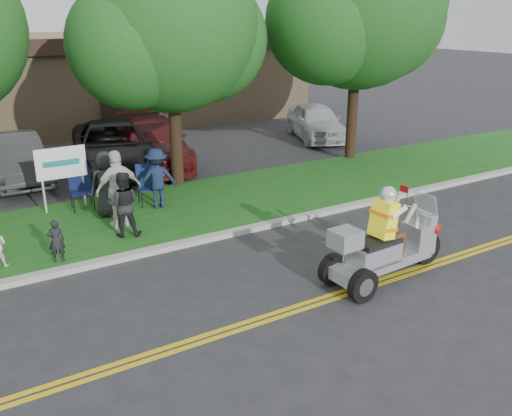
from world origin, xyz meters
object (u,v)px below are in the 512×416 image
trike_scooter (385,248)px  parked_car_mid (113,147)px  lawn_chair_a (148,182)px  parked_car_left (15,158)px  spectator_adult_right (119,189)px  parked_car_far_right (316,122)px  lawn_chair_b (80,185)px  parked_car_right (152,143)px  spectator_adult_mid (123,204)px

trike_scooter → parked_car_mid: bearing=98.0°
lawn_chair_a → parked_car_left: 5.10m
spectator_adult_right → parked_car_far_right: size_ratio=0.44×
parked_car_far_right → lawn_chair_b: bearing=-139.6°
parked_car_mid → parked_car_right: (1.35, -0.03, -0.02)m
parked_car_left → parked_car_mid: bearing=-6.0°
spectator_adult_mid → parked_car_left: spectator_adult_mid is taller
parked_car_left → parked_car_mid: 2.99m
lawn_chair_b → parked_car_mid: (1.95, 3.53, 0.07)m
lawn_chair_a → spectator_adult_mid: (-1.27, -1.88, 0.16)m
trike_scooter → parked_car_left: (-5.06, 10.75, 0.05)m
parked_car_far_right → trike_scooter: bearing=-100.5°
trike_scooter → parked_car_right: 10.47m
spectator_adult_right → parked_car_mid: spectator_adult_right is taller
parked_car_mid → spectator_adult_mid: bearing=-91.0°
spectator_adult_right → parked_car_right: (2.85, 5.33, -0.27)m
trike_scooter → spectator_adult_mid: trike_scooter is taller
trike_scooter → spectator_adult_mid: 5.83m
lawn_chair_a → parked_car_right: size_ratio=0.20×
trike_scooter → lawn_chair_a: trike_scooter is taller
lawn_chair_b → parked_car_right: (3.31, 3.50, 0.05)m
spectator_adult_mid → parked_car_far_right: bearing=-126.4°
spectator_adult_right → parked_car_mid: 5.58m
spectator_adult_right → parked_car_far_right: (10.05, 5.66, -0.31)m
lawn_chair_b → spectator_adult_right: bearing=-70.7°
lawn_chair_b → parked_car_left: 3.94m
parked_car_right → spectator_adult_right: bearing=-106.3°
parked_car_left → spectator_adult_right: bearing=-75.9°
spectator_adult_mid → parked_car_right: (2.94, 5.92, -0.10)m
spectator_adult_right → trike_scooter: bearing=120.4°
parked_car_left → parked_car_mid: parked_car_mid is taller
spectator_adult_right → parked_car_left: spectator_adult_right is taller
parked_car_right → parked_car_far_right: bearing=14.4°
parked_car_left → parked_car_mid: size_ratio=0.77×
spectator_adult_mid → lawn_chair_b: bearing=-59.6°
spectator_adult_right → parked_car_left: 5.84m
trike_scooter → parked_car_right: bearing=90.8°
spectator_adult_mid → trike_scooter: bearing=151.0°
parked_car_mid → parked_car_far_right: size_ratio=1.33×
parked_car_mid → parked_car_right: size_ratio=1.07×
lawn_chair_a → spectator_adult_right: 1.78m
lawn_chair_a → trike_scooter: bearing=-60.6°
lawn_chair_a → spectator_adult_right: (-1.17, -1.29, 0.34)m
parked_car_mid → parked_car_right: bearing=12.5°
parked_car_left → parked_car_right: (4.33, -0.31, 0.05)m
trike_scooter → parked_car_right: (-0.73, 10.44, 0.09)m
lawn_chair_b → trike_scooter: bearing=-54.5°
trike_scooter → lawn_chair_a: 6.84m
lawn_chair_a → parked_car_right: (1.68, 4.04, 0.07)m
trike_scooter → lawn_chair_b: 8.03m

